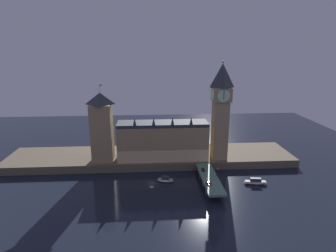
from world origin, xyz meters
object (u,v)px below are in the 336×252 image
at_px(street_lamp_far, 198,162).
at_px(boat_downstream, 255,182).
at_px(pedestrian_near_rail, 205,183).
at_px(street_lamp_near, 207,182).
at_px(victoria_tower, 102,127).
at_px(pedestrian_mid_walk, 216,174).
at_px(street_lamp_mid, 218,171).
at_px(boat_upstream, 165,180).
at_px(car_northbound_lead, 203,170).
at_px(clock_tower, 221,109).
at_px(car_northbound_trail, 209,183).

distance_m(street_lamp_far, boat_downstream, 39.60).
height_order(pedestrian_near_rail, street_lamp_near, street_lamp_near).
xyz_separation_m(victoria_tower, pedestrian_mid_walk, (77.68, -31.99, -24.77)).
bearing_deg(victoria_tower, street_lamp_mid, -23.47).
bearing_deg(boat_upstream, street_lamp_far, 18.72).
distance_m(pedestrian_near_rail, street_lamp_far, 24.73).
xyz_separation_m(car_northbound_lead, pedestrian_mid_walk, (7.13, -8.66, 0.21)).
distance_m(clock_tower, pedestrian_mid_walk, 48.79).
height_order(victoria_tower, pedestrian_mid_walk, victoria_tower).
bearing_deg(pedestrian_near_rail, car_northbound_trail, 17.35).
relative_size(victoria_tower, street_lamp_near, 8.52).
distance_m(clock_tower, street_lamp_near, 60.77).
xyz_separation_m(clock_tower, boat_upstream, (-41.66, -25.04, -42.67)).
height_order(clock_tower, boat_downstream, clock_tower).
bearing_deg(pedestrian_mid_walk, boat_upstream, 171.54).
xyz_separation_m(car_northbound_lead, boat_upstream, (-26.02, -3.74, -4.91)).
bearing_deg(street_lamp_far, car_northbound_trail, -83.33).
xyz_separation_m(car_northbound_trail, boat_downstream, (32.83, 8.57, -4.64)).
distance_m(victoria_tower, pedestrian_mid_walk, 87.58).
bearing_deg(clock_tower, boat_downstream, -62.01).
height_order(pedestrian_near_rail, pedestrian_mid_walk, pedestrian_mid_walk).
distance_m(pedestrian_mid_walk, street_lamp_far, 16.54).
xyz_separation_m(victoria_tower, street_lamp_mid, (78.08, -33.90, -21.54)).
bearing_deg(street_lamp_mid, car_northbound_lead, 125.43).
xyz_separation_m(car_northbound_trail, street_lamp_near, (-2.78, -5.70, 3.53)).
distance_m(car_northbound_trail, pedestrian_near_rail, 2.50).
xyz_separation_m(car_northbound_trail, pedestrian_near_rail, (-2.38, -0.74, 0.22)).
distance_m(victoria_tower, street_lamp_near, 86.16).
bearing_deg(clock_tower, car_northbound_lead, -126.28).
bearing_deg(car_northbound_trail, street_lamp_far, 96.67).
distance_m(pedestrian_near_rail, street_lamp_near, 5.98).
height_order(car_northbound_lead, street_lamp_mid, street_lamp_mid).
xyz_separation_m(car_northbound_lead, car_northbound_trail, (-0.00, -19.60, -0.14)).
bearing_deg(car_northbound_lead, victoria_tower, 161.71).
distance_m(victoria_tower, car_northbound_trail, 86.31).
bearing_deg(victoria_tower, boat_downstream, -18.38).
relative_size(clock_tower, pedestrian_near_rail, 45.62).
relative_size(street_lamp_mid, boat_upstream, 0.60).
distance_m(car_northbound_lead, street_lamp_near, 25.68).
bearing_deg(boat_downstream, boat_upstream, 172.94).
bearing_deg(boat_downstream, car_northbound_trail, -165.37).
relative_size(car_northbound_lead, boat_downstream, 0.30).
distance_m(pedestrian_mid_walk, boat_downstream, 26.28).
relative_size(car_northbound_lead, car_northbound_trail, 1.04).
bearing_deg(street_lamp_mid, car_northbound_trail, -129.86).
bearing_deg(car_northbound_trail, boat_downstream, 14.63).
relative_size(car_northbound_lead, boat_upstream, 0.42).
bearing_deg(boat_downstream, car_northbound_lead, 161.43).
bearing_deg(street_lamp_mid, pedestrian_mid_walk, 101.79).
distance_m(pedestrian_mid_walk, boat_upstream, 33.90).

